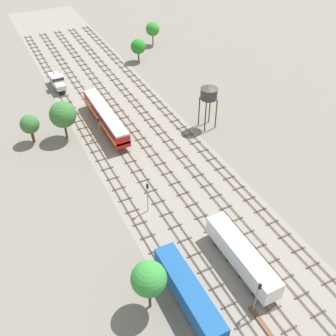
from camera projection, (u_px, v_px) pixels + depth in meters
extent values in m
plane|color=slate|center=(134.00, 131.00, 81.26)|extent=(480.00, 480.00, 0.00)
cube|color=gray|center=(134.00, 131.00, 81.26)|extent=(22.42, 176.00, 0.01)
cube|color=#47382D|center=(86.00, 140.00, 78.38)|extent=(0.07, 126.00, 0.15)
cube|color=#47382D|center=(93.00, 138.00, 78.88)|extent=(0.07, 126.00, 0.15)
cube|color=brown|center=(198.00, 320.00, 48.43)|extent=(2.40, 0.22, 0.14)
cube|color=brown|center=(186.00, 301.00, 50.52)|extent=(2.40, 0.22, 0.14)
cube|color=brown|center=(175.00, 283.00, 52.61)|extent=(2.40, 0.22, 0.14)
cube|color=brown|center=(166.00, 266.00, 54.70)|extent=(2.40, 0.22, 0.14)
cube|color=brown|center=(156.00, 251.00, 56.79)|extent=(2.40, 0.22, 0.14)
cube|color=brown|center=(148.00, 237.00, 58.87)|extent=(2.40, 0.22, 0.14)
cube|color=brown|center=(140.00, 223.00, 60.96)|extent=(2.40, 0.22, 0.14)
cube|color=brown|center=(132.00, 211.00, 63.05)|extent=(2.40, 0.22, 0.14)
cube|color=brown|center=(125.00, 200.00, 65.14)|extent=(2.40, 0.22, 0.14)
cube|color=brown|center=(119.00, 189.00, 67.23)|extent=(2.40, 0.22, 0.14)
cube|color=brown|center=(113.00, 178.00, 69.32)|extent=(2.40, 0.22, 0.14)
cube|color=brown|center=(107.00, 169.00, 71.41)|extent=(2.40, 0.22, 0.14)
cube|color=brown|center=(102.00, 160.00, 73.50)|extent=(2.40, 0.22, 0.14)
cube|color=brown|center=(96.00, 151.00, 75.59)|extent=(2.40, 0.22, 0.14)
cube|color=brown|center=(92.00, 143.00, 77.67)|extent=(2.40, 0.22, 0.14)
cube|color=brown|center=(87.00, 135.00, 79.76)|extent=(2.40, 0.22, 0.14)
cube|color=brown|center=(83.00, 128.00, 81.85)|extent=(2.40, 0.22, 0.14)
cube|color=brown|center=(78.00, 121.00, 83.94)|extent=(2.40, 0.22, 0.14)
cube|color=brown|center=(74.00, 115.00, 86.03)|extent=(2.40, 0.22, 0.14)
cube|color=brown|center=(71.00, 108.00, 88.12)|extent=(2.40, 0.22, 0.14)
cube|color=brown|center=(67.00, 102.00, 90.21)|extent=(2.40, 0.22, 0.14)
cube|color=brown|center=(64.00, 97.00, 92.30)|extent=(2.40, 0.22, 0.14)
cube|color=brown|center=(60.00, 91.00, 94.38)|extent=(2.40, 0.22, 0.14)
cube|color=brown|center=(57.00, 86.00, 96.47)|extent=(2.40, 0.22, 0.14)
cube|color=brown|center=(54.00, 81.00, 98.56)|extent=(2.40, 0.22, 0.14)
cube|color=brown|center=(51.00, 76.00, 100.65)|extent=(2.40, 0.22, 0.14)
cube|color=brown|center=(49.00, 72.00, 102.74)|extent=(2.40, 0.22, 0.14)
cube|color=brown|center=(46.00, 67.00, 104.83)|extent=(2.40, 0.22, 0.14)
cube|color=brown|center=(43.00, 63.00, 106.92)|extent=(2.40, 0.22, 0.14)
cube|color=brown|center=(41.00, 59.00, 109.01)|extent=(2.40, 0.22, 0.14)
cube|color=brown|center=(39.00, 55.00, 111.10)|extent=(2.40, 0.22, 0.14)
cube|color=brown|center=(36.00, 51.00, 113.18)|extent=(2.40, 0.22, 0.14)
cube|color=brown|center=(34.00, 47.00, 115.27)|extent=(2.40, 0.22, 0.14)
cube|color=brown|center=(32.00, 44.00, 117.36)|extent=(2.40, 0.22, 0.14)
cube|color=brown|center=(30.00, 41.00, 119.45)|extent=(2.40, 0.22, 0.14)
cube|color=brown|center=(28.00, 37.00, 121.54)|extent=(2.40, 0.22, 0.14)
cube|color=#47382D|center=(108.00, 134.00, 79.98)|extent=(0.07, 126.00, 0.15)
cube|color=#47382D|center=(114.00, 132.00, 80.48)|extent=(0.07, 126.00, 0.15)
cube|color=brown|center=(243.00, 325.00, 47.94)|extent=(2.40, 0.22, 0.14)
cube|color=brown|center=(229.00, 305.00, 50.03)|extent=(2.40, 0.22, 0.14)
cube|color=brown|center=(217.00, 287.00, 52.12)|extent=(2.40, 0.22, 0.14)
cube|color=brown|center=(205.00, 270.00, 54.21)|extent=(2.40, 0.22, 0.14)
cube|color=brown|center=(194.00, 254.00, 56.30)|extent=(2.40, 0.22, 0.14)
cube|color=brown|center=(184.00, 240.00, 58.38)|extent=(2.40, 0.22, 0.14)
cube|color=brown|center=(175.00, 227.00, 60.47)|extent=(2.40, 0.22, 0.14)
cube|color=brown|center=(166.00, 214.00, 62.56)|extent=(2.40, 0.22, 0.14)
cube|color=brown|center=(158.00, 202.00, 64.65)|extent=(2.40, 0.22, 0.14)
cube|color=brown|center=(151.00, 191.00, 66.74)|extent=(2.40, 0.22, 0.14)
cube|color=brown|center=(144.00, 181.00, 68.83)|extent=(2.40, 0.22, 0.14)
cube|color=brown|center=(137.00, 171.00, 70.92)|extent=(2.40, 0.22, 0.14)
cube|color=brown|center=(131.00, 162.00, 73.01)|extent=(2.40, 0.22, 0.14)
cube|color=brown|center=(125.00, 153.00, 75.09)|extent=(2.40, 0.22, 0.14)
cube|color=brown|center=(119.00, 145.00, 77.18)|extent=(2.40, 0.22, 0.14)
cube|color=brown|center=(114.00, 137.00, 79.27)|extent=(2.40, 0.22, 0.14)
cube|color=brown|center=(109.00, 130.00, 81.36)|extent=(2.40, 0.22, 0.14)
cube|color=brown|center=(104.00, 123.00, 83.45)|extent=(2.40, 0.22, 0.14)
cube|color=brown|center=(99.00, 116.00, 85.54)|extent=(2.40, 0.22, 0.14)
cube|color=brown|center=(95.00, 110.00, 87.63)|extent=(2.40, 0.22, 0.14)
cube|color=brown|center=(91.00, 104.00, 89.72)|extent=(2.40, 0.22, 0.14)
cube|color=brown|center=(87.00, 98.00, 91.81)|extent=(2.40, 0.22, 0.14)
cube|color=brown|center=(83.00, 92.00, 93.89)|extent=(2.40, 0.22, 0.14)
cube|color=brown|center=(79.00, 87.00, 95.98)|extent=(2.40, 0.22, 0.14)
cube|color=brown|center=(76.00, 82.00, 98.07)|extent=(2.40, 0.22, 0.14)
cube|color=brown|center=(72.00, 77.00, 100.16)|extent=(2.40, 0.22, 0.14)
cube|color=brown|center=(69.00, 73.00, 102.25)|extent=(2.40, 0.22, 0.14)
cube|color=brown|center=(66.00, 68.00, 104.34)|extent=(2.40, 0.22, 0.14)
cube|color=brown|center=(63.00, 64.00, 106.43)|extent=(2.40, 0.22, 0.14)
cube|color=brown|center=(60.00, 60.00, 108.52)|extent=(2.40, 0.22, 0.14)
cube|color=brown|center=(57.00, 56.00, 110.61)|extent=(2.40, 0.22, 0.14)
cube|color=brown|center=(55.00, 52.00, 112.69)|extent=(2.40, 0.22, 0.14)
cube|color=brown|center=(52.00, 48.00, 114.78)|extent=(2.40, 0.22, 0.14)
cube|color=brown|center=(50.00, 45.00, 116.87)|extent=(2.40, 0.22, 0.14)
cube|color=brown|center=(48.00, 41.00, 118.96)|extent=(2.40, 0.22, 0.14)
cube|color=brown|center=(45.00, 38.00, 121.05)|extent=(2.40, 0.22, 0.14)
cube|color=brown|center=(43.00, 35.00, 123.14)|extent=(2.40, 0.22, 0.14)
cube|color=#47382D|center=(129.00, 128.00, 81.58)|extent=(0.07, 126.00, 0.15)
cube|color=#47382D|center=(135.00, 126.00, 82.07)|extent=(0.07, 126.00, 0.15)
cube|color=brown|center=(289.00, 330.00, 47.45)|extent=(2.40, 0.22, 0.14)
cube|color=brown|center=(273.00, 310.00, 49.54)|extent=(2.40, 0.22, 0.14)
cube|color=brown|center=(259.00, 291.00, 51.63)|extent=(2.40, 0.22, 0.14)
cube|color=brown|center=(246.00, 274.00, 53.72)|extent=(2.40, 0.22, 0.14)
cube|color=brown|center=(233.00, 258.00, 55.80)|extent=(2.40, 0.22, 0.14)
cube|color=brown|center=(222.00, 243.00, 57.89)|extent=(2.40, 0.22, 0.14)
cube|color=brown|center=(211.00, 230.00, 59.98)|extent=(2.40, 0.22, 0.14)
cube|color=brown|center=(201.00, 217.00, 62.07)|extent=(2.40, 0.22, 0.14)
cube|color=brown|center=(192.00, 205.00, 64.16)|extent=(2.40, 0.22, 0.14)
cube|color=brown|center=(183.00, 194.00, 66.25)|extent=(2.40, 0.22, 0.14)
cube|color=brown|center=(175.00, 183.00, 68.34)|extent=(2.40, 0.22, 0.14)
cube|color=brown|center=(167.00, 173.00, 70.43)|extent=(2.40, 0.22, 0.14)
cube|color=brown|center=(160.00, 164.00, 72.52)|extent=(2.40, 0.22, 0.14)
cube|color=brown|center=(153.00, 155.00, 74.60)|extent=(2.40, 0.22, 0.14)
cube|color=brown|center=(147.00, 147.00, 76.69)|extent=(2.40, 0.22, 0.14)
cube|color=brown|center=(141.00, 139.00, 78.78)|extent=(2.40, 0.22, 0.14)
cube|color=brown|center=(135.00, 132.00, 80.87)|extent=(2.40, 0.22, 0.14)
cube|color=brown|center=(129.00, 124.00, 82.96)|extent=(2.40, 0.22, 0.14)
cube|color=brown|center=(124.00, 118.00, 85.05)|extent=(2.40, 0.22, 0.14)
cube|color=brown|center=(119.00, 111.00, 87.14)|extent=(2.40, 0.22, 0.14)
cube|color=brown|center=(114.00, 105.00, 89.23)|extent=(2.40, 0.22, 0.14)
cube|color=brown|center=(110.00, 99.00, 91.32)|extent=(2.40, 0.22, 0.14)
cube|color=brown|center=(105.00, 94.00, 93.40)|extent=(2.40, 0.22, 0.14)
cube|color=brown|center=(101.00, 88.00, 95.49)|extent=(2.40, 0.22, 0.14)
cube|color=brown|center=(97.00, 83.00, 97.58)|extent=(2.40, 0.22, 0.14)
cube|color=brown|center=(93.00, 78.00, 99.67)|extent=(2.40, 0.22, 0.14)
cube|color=brown|center=(90.00, 74.00, 101.76)|extent=(2.40, 0.22, 0.14)
cube|color=brown|center=(86.00, 69.00, 103.85)|extent=(2.40, 0.22, 0.14)
cube|color=brown|center=(83.00, 65.00, 105.94)|extent=(2.40, 0.22, 0.14)
cube|color=brown|center=(80.00, 61.00, 108.03)|extent=(2.40, 0.22, 0.14)
cube|color=brown|center=(77.00, 57.00, 110.11)|extent=(2.40, 0.22, 0.14)
cube|color=brown|center=(74.00, 53.00, 112.20)|extent=(2.40, 0.22, 0.14)
cube|color=brown|center=(71.00, 49.00, 114.29)|extent=(2.40, 0.22, 0.14)
cube|color=brown|center=(68.00, 46.00, 116.38)|extent=(2.40, 0.22, 0.14)
cube|color=brown|center=(65.00, 42.00, 118.47)|extent=(2.40, 0.22, 0.14)
cube|color=brown|center=(63.00, 39.00, 120.56)|extent=(2.40, 0.22, 0.14)
cube|color=brown|center=(60.00, 36.00, 122.65)|extent=(2.40, 0.22, 0.14)
cube|color=brown|center=(58.00, 32.00, 124.74)|extent=(2.40, 0.22, 0.14)
cube|color=#47382D|center=(149.00, 123.00, 83.17)|extent=(0.07, 126.00, 0.15)
cube|color=#47382D|center=(155.00, 121.00, 83.67)|extent=(0.07, 126.00, 0.15)
cube|color=brown|center=(336.00, 335.00, 46.96)|extent=(2.40, 0.22, 0.14)
cube|color=brown|center=(318.00, 314.00, 49.05)|extent=(2.40, 0.22, 0.14)
cube|color=brown|center=(302.00, 295.00, 51.14)|extent=(2.40, 0.22, 0.14)
cube|color=brown|center=(287.00, 278.00, 53.23)|extent=(2.40, 0.22, 0.14)
cube|color=brown|center=(273.00, 262.00, 55.31)|extent=(2.40, 0.22, 0.14)
cube|color=brown|center=(260.00, 247.00, 57.40)|extent=(2.40, 0.22, 0.14)
cube|color=brown|center=(248.00, 233.00, 59.49)|extent=(2.40, 0.22, 0.14)
cube|color=brown|center=(236.00, 220.00, 61.58)|extent=(2.40, 0.22, 0.14)
cube|color=brown|center=(226.00, 208.00, 63.67)|extent=(2.40, 0.22, 0.14)
cube|color=brown|center=(216.00, 196.00, 65.76)|extent=(2.40, 0.22, 0.14)
cube|color=brown|center=(207.00, 186.00, 67.85)|extent=(2.40, 0.22, 0.14)
cube|color=brown|center=(198.00, 176.00, 69.94)|extent=(2.40, 0.22, 0.14)
cube|color=brown|center=(190.00, 166.00, 72.03)|extent=(2.40, 0.22, 0.14)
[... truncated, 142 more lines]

